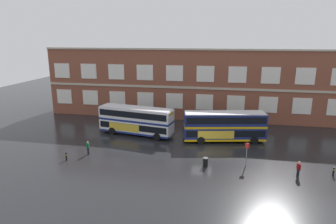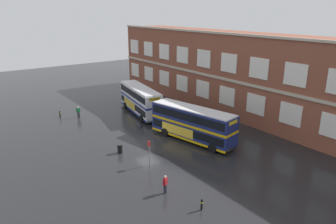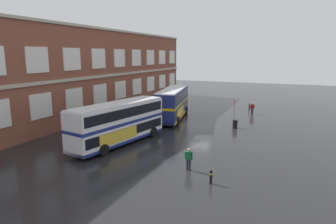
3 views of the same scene
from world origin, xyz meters
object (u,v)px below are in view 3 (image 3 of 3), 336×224
Objects in this scene: double_decker_near at (119,122)px; waiting_passenger at (189,158)px; station_litter_bin at (235,124)px; safety_bollard_west at (211,177)px; second_passenger at (252,108)px; bus_stand_flag at (234,108)px; double_decker_middle at (173,103)px; safety_bollard_east at (249,106)px.

double_decker_near is 6.64× the size of waiting_passenger.
station_litter_bin is 1.08× the size of safety_bollard_west.
waiting_passenger is 14.32m from station_litter_bin.
double_decker_near is 22.54m from second_passenger.
bus_stand_flag is 2.84× the size of safety_bollard_west.
second_passenger is at bearing -18.36° from bus_stand_flag.
bus_stand_flag reaches higher than station_litter_bin.
double_decker_middle is 14.18m from safety_bollard_east.
double_decker_middle is at bearing 26.04° from waiting_passenger.
second_passenger is 1.65× the size of station_litter_bin.
second_passenger is at bearing -26.14° from double_decker_near.
double_decker_middle is 11.89× the size of safety_bollard_east.
second_passenger reaches higher than safety_bollard_west.
safety_bollard_east is at bearing -37.38° from double_decker_middle.
second_passenger is at bearing -4.23° from station_litter_bin.
double_decker_near is at bearing 177.93° from double_decker_middle.
station_litter_bin is at bearing -179.09° from safety_bollard_east.
double_decker_near is 12.67m from double_decker_middle.
waiting_passenger is at bearing -153.96° from double_decker_middle.
safety_bollard_east is at bearing 0.91° from station_litter_bin.
safety_bollard_west is at bearing -127.81° from waiting_passenger.
waiting_passenger is at bearing -113.07° from double_decker_near.
second_passenger is at bearing -51.42° from double_decker_middle.
station_litter_bin is 13.14m from safety_bollard_east.
double_decker_near is 11.88× the size of safety_bollard_east.
double_decker_middle reaches higher than safety_bollard_east.
double_decker_near reaches higher than station_litter_bin.
double_decker_near is at bearing 151.46° from bus_stand_flag.
double_decker_near is 4.18× the size of bus_stand_flag.
safety_bollard_west and safety_bollard_east have the same top height.
waiting_passenger is at bearing 52.19° from safety_bollard_west.
second_passenger reaches higher than station_litter_bin.
safety_bollard_west is at bearing -175.13° from station_litter_bin.
station_litter_bin is 16.04m from safety_bollard_west.
double_decker_middle is at bearing 128.58° from second_passenger.
waiting_passenger reaches higher than safety_bollard_east.
safety_bollard_west is at bearing -176.92° from safety_bollard_east.
station_litter_bin is (14.29, -0.82, -0.41)m from waiting_passenger.
safety_bollard_east is (29.12, 1.57, 0.00)m from safety_bollard_west.
double_decker_middle is at bearing 77.47° from station_litter_bin.
station_litter_bin is 1.08× the size of safety_bollard_east.
double_decker_middle is 6.64× the size of second_passenger.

